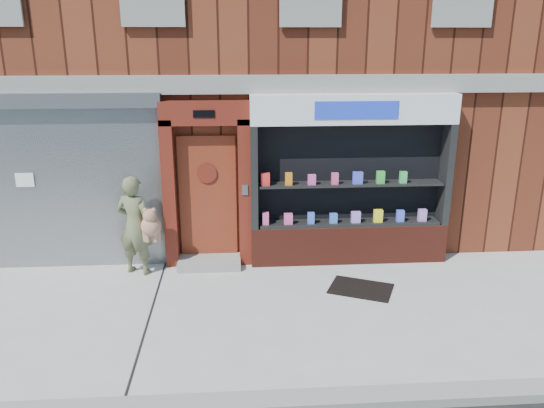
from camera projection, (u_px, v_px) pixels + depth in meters
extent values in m
plane|color=#9E9E99|center=(256.00, 312.00, 7.85)|extent=(80.00, 80.00, 0.00)
cube|color=gray|center=(264.00, 403.00, 5.78)|extent=(60.00, 0.30, 0.12)
cube|color=#4D1D11|center=(244.00, 33.00, 12.38)|extent=(12.00, 8.00, 8.00)
cube|color=gray|center=(249.00, 84.00, 8.74)|extent=(12.00, 0.16, 0.30)
cube|color=gray|center=(76.00, 189.00, 9.08)|extent=(3.00, 0.10, 2.80)
cube|color=slate|center=(64.00, 100.00, 8.57)|extent=(3.10, 0.30, 0.24)
cube|color=white|center=(25.00, 180.00, 8.91)|extent=(0.30, 0.01, 0.24)
cube|color=#5E1910|center=(170.00, 195.00, 9.14)|extent=(0.22, 0.28, 2.60)
cube|color=#5E1910|center=(245.00, 193.00, 9.23)|extent=(0.22, 0.28, 2.60)
cube|color=#5E1910|center=(204.00, 113.00, 8.77)|extent=(1.50, 0.28, 0.40)
cube|color=black|center=(204.00, 114.00, 8.63)|extent=(0.35, 0.01, 0.12)
cube|color=maroon|center=(208.00, 198.00, 9.32)|extent=(1.00, 0.06, 2.20)
cylinder|color=black|center=(207.00, 173.00, 9.15)|extent=(0.28, 0.02, 0.28)
cylinder|color=#5E1910|center=(207.00, 173.00, 9.14)|extent=(0.34, 0.02, 0.34)
cube|color=gray|center=(210.00, 263.00, 9.40)|extent=(1.10, 0.55, 0.15)
cube|color=slate|center=(245.00, 190.00, 9.06)|extent=(0.10, 0.02, 0.18)
cube|color=#5D2016|center=(348.00, 242.00, 9.58)|extent=(3.50, 0.40, 0.70)
cube|color=black|center=(254.00, 177.00, 9.09)|extent=(0.12, 0.40, 1.80)
cube|color=black|center=(446.00, 174.00, 9.32)|extent=(0.12, 0.40, 1.80)
cube|color=black|center=(349.00, 173.00, 9.38)|extent=(3.30, 0.03, 1.80)
cube|color=black|center=(349.00, 223.00, 9.46)|extent=(3.20, 0.36, 0.06)
cube|color=black|center=(351.00, 184.00, 9.25)|extent=(3.20, 0.36, 0.04)
cube|color=white|center=(354.00, 109.00, 8.86)|extent=(3.50, 0.40, 0.50)
cube|color=#1A37C5|center=(357.00, 110.00, 8.67)|extent=(1.40, 0.01, 0.30)
cube|color=#E74D90|center=(265.00, 219.00, 9.25)|extent=(0.11, 0.09, 0.22)
cube|color=#E14B95|center=(288.00, 219.00, 9.28)|extent=(0.15, 0.09, 0.19)
cube|color=blue|center=(311.00, 218.00, 9.30)|extent=(0.12, 0.09, 0.20)
cube|color=#3D6AD1|center=(333.00, 218.00, 9.33)|extent=(0.13, 0.09, 0.18)
cube|color=#A57FE5|center=(356.00, 217.00, 9.36)|extent=(0.16, 0.09, 0.20)
cube|color=#FFF31A|center=(378.00, 216.00, 9.38)|extent=(0.15, 0.09, 0.23)
cube|color=#4558EC|center=(400.00, 216.00, 9.41)|extent=(0.13, 0.09, 0.21)
cube|color=#AE75D3|center=(422.00, 215.00, 9.43)|extent=(0.14, 0.09, 0.22)
cube|color=red|center=(265.00, 179.00, 9.04)|extent=(0.15, 0.09, 0.22)
cube|color=orange|center=(289.00, 179.00, 9.06)|extent=(0.12, 0.09, 0.22)
cube|color=#DF4AA2|center=(312.00, 180.00, 9.10)|extent=(0.13, 0.09, 0.18)
cube|color=#D3467B|center=(335.00, 179.00, 9.12)|extent=(0.12, 0.09, 0.20)
cube|color=#4549ED|center=(358.00, 178.00, 9.14)|extent=(0.17, 0.09, 0.21)
cube|color=green|center=(381.00, 177.00, 9.17)|extent=(0.14, 0.09, 0.22)
cube|color=green|center=(403.00, 177.00, 9.20)|extent=(0.12, 0.09, 0.20)
imported|color=#5C6140|center=(135.00, 225.00, 8.94)|extent=(0.73, 0.60, 1.72)
sphere|color=#9C6A4E|center=(151.00, 226.00, 8.84)|extent=(0.34, 0.34, 0.34)
sphere|color=#9C6A4E|center=(150.00, 215.00, 8.73)|extent=(0.23, 0.23, 0.23)
sphere|color=#9C6A4E|center=(145.00, 210.00, 8.70)|extent=(0.08, 0.08, 0.08)
sphere|color=#9C6A4E|center=(154.00, 210.00, 8.71)|extent=(0.08, 0.08, 0.08)
cylinder|color=#9C6A4E|center=(145.00, 236.00, 8.88)|extent=(0.08, 0.08, 0.20)
cylinder|color=#9C6A4E|center=(159.00, 235.00, 8.90)|extent=(0.08, 0.08, 0.20)
cylinder|color=#9C6A4E|center=(147.00, 236.00, 8.87)|extent=(0.08, 0.08, 0.20)
cylinder|color=#9C6A4E|center=(156.00, 236.00, 8.88)|extent=(0.08, 0.08, 0.20)
cube|color=black|center=(361.00, 289.00, 8.56)|extent=(1.16, 1.02, 0.02)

